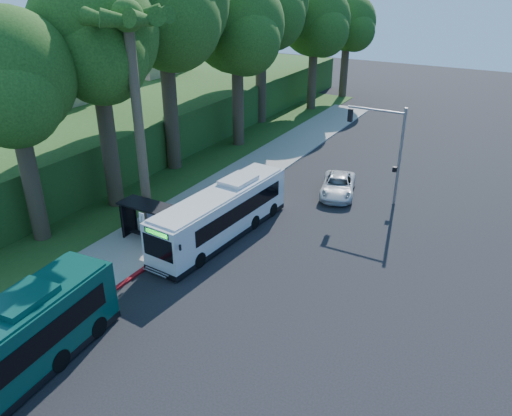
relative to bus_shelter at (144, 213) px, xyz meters
The scene contains 18 objects.
ground 8.00m from the bus_shelter, 21.51° to the left, with size 140.00×140.00×0.00m, color black.
sidewalk 3.35m from the bus_shelter, 90.90° to the left, with size 4.50×70.00×0.12m, color gray.
red_curb 3.07m from the bus_shelter, 26.83° to the right, with size 0.25×30.00×0.13m, color maroon.
grass_verge 9.90m from the bus_shelter, 126.16° to the left, with size 8.00×70.00×0.06m, color #234719.
bus_shelter is the anchor object (origin of this frame).
stop_sign_pole 2.85m from the bus_shelter, 49.08° to the right, with size 0.35×0.06×3.17m.
traffic_signal_pole 17.15m from the bus_shelter, 49.36° to the left, with size 4.10×0.30×7.00m.
palm_tree 10.70m from the bus_shelter, 124.80° to the left, with size 4.20×4.20×14.40m.
hillside_backdrop 26.18m from the bus_shelter, 136.68° to the left, with size 24.00×60.00×8.80m.
tree_0 11.08m from the bus_shelter, 151.08° to the left, with size 8.40×8.00×15.70m.
tree_1 16.56m from the bus_shelter, 119.45° to the left, with size 10.50×10.00×18.26m.
tree_2 21.25m from the bus_shelter, 103.83° to the left, with size 8.82×8.40×15.12m.
tree_3 29.46m from the bus_shelter, 103.86° to the left, with size 10.08×9.60×17.28m.
tree_4 35.97m from the bus_shelter, 96.78° to the left, with size 8.40×8.00×14.14m.
tree_5 43.55m from the bus_shelter, 94.21° to the left, with size 7.35×7.00×12.86m.
tree_6 10.21m from the bus_shelter, 150.84° to the right, with size 7.56×7.20×13.74m.
white_bus 4.81m from the bus_shelter, 34.53° to the left, with size 3.17×11.40×3.36m.
pickup 14.73m from the bus_shelter, 57.36° to the left, with size 2.38×5.16×1.43m, color silver.
Camera 1 is at (12.25, -23.27, 15.27)m, focal length 35.00 mm.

